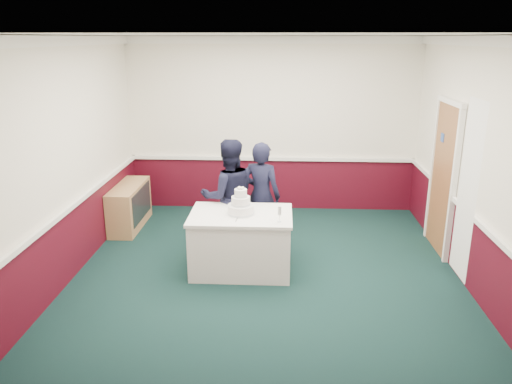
{
  "coord_description": "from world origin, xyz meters",
  "views": [
    {
      "loc": [
        0.18,
        -6.11,
        2.97
      ],
      "look_at": [
        -0.14,
        -0.1,
        1.1
      ],
      "focal_mm": 35.0,
      "sensor_mm": 36.0,
      "label": 1
    }
  ],
  "objects_px": {
    "person_woman": "(261,196)",
    "sideboard": "(130,206)",
    "cake_table": "(241,241)",
    "wedding_cake": "(241,206)",
    "person_man": "(229,196)",
    "champagne_flute": "(280,212)",
    "cake_knife": "(237,219)"
  },
  "relations": [
    {
      "from": "person_woman",
      "to": "sideboard",
      "type": "bearing_deg",
      "value": 0.24
    },
    {
      "from": "sideboard",
      "to": "cake_table",
      "type": "height_order",
      "value": "cake_table"
    },
    {
      "from": "cake_table",
      "to": "wedding_cake",
      "type": "xyz_separation_m",
      "value": [
        0.0,
        0.0,
        0.5
      ]
    },
    {
      "from": "cake_table",
      "to": "person_man",
      "type": "height_order",
      "value": "person_man"
    },
    {
      "from": "person_woman",
      "to": "person_man",
      "type": "bearing_deg",
      "value": 37.75
    },
    {
      "from": "champagne_flute",
      "to": "person_man",
      "type": "relative_size",
      "value": 0.12
    },
    {
      "from": "wedding_cake",
      "to": "person_man",
      "type": "distance_m",
      "value": 0.66
    },
    {
      "from": "wedding_cake",
      "to": "champagne_flute",
      "type": "relative_size",
      "value": 1.78
    },
    {
      "from": "cake_knife",
      "to": "person_woman",
      "type": "bearing_deg",
      "value": 81.6
    },
    {
      "from": "sideboard",
      "to": "person_woman",
      "type": "height_order",
      "value": "person_woman"
    },
    {
      "from": "sideboard",
      "to": "person_woman",
      "type": "distance_m",
      "value": 2.32
    },
    {
      "from": "champagne_flute",
      "to": "cake_knife",
      "type": "bearing_deg",
      "value": 171.42
    },
    {
      "from": "wedding_cake",
      "to": "sideboard",
      "type": "bearing_deg",
      "value": 142.55
    },
    {
      "from": "wedding_cake",
      "to": "person_woman",
      "type": "height_order",
      "value": "person_woman"
    },
    {
      "from": "sideboard",
      "to": "person_man",
      "type": "bearing_deg",
      "value": -26.63
    },
    {
      "from": "wedding_cake",
      "to": "person_woman",
      "type": "xyz_separation_m",
      "value": [
        0.23,
        0.78,
        -0.11
      ]
    },
    {
      "from": "cake_table",
      "to": "cake_knife",
      "type": "xyz_separation_m",
      "value": [
        -0.03,
        -0.2,
        0.39
      ]
    },
    {
      "from": "sideboard",
      "to": "person_woman",
      "type": "xyz_separation_m",
      "value": [
        2.17,
        -0.7,
        0.44
      ]
    },
    {
      "from": "cake_table",
      "to": "person_man",
      "type": "distance_m",
      "value": 0.78
    },
    {
      "from": "cake_knife",
      "to": "champagne_flute",
      "type": "relative_size",
      "value": 1.07
    },
    {
      "from": "cake_knife",
      "to": "cake_table",
      "type": "bearing_deg",
      "value": 87.85
    },
    {
      "from": "wedding_cake",
      "to": "cake_knife",
      "type": "bearing_deg",
      "value": -98.53
    },
    {
      "from": "sideboard",
      "to": "wedding_cake",
      "type": "xyz_separation_m",
      "value": [
        1.94,
        -1.48,
        0.55
      ]
    },
    {
      "from": "person_woman",
      "to": "champagne_flute",
      "type": "bearing_deg",
      "value": 122.52
    },
    {
      "from": "wedding_cake",
      "to": "champagne_flute",
      "type": "height_order",
      "value": "wedding_cake"
    },
    {
      "from": "sideboard",
      "to": "person_man",
      "type": "height_order",
      "value": "person_man"
    },
    {
      "from": "wedding_cake",
      "to": "cake_knife",
      "type": "relative_size",
      "value": 1.65
    },
    {
      "from": "wedding_cake",
      "to": "cake_knife",
      "type": "distance_m",
      "value": 0.23
    },
    {
      "from": "sideboard",
      "to": "cake_table",
      "type": "xyz_separation_m",
      "value": [
        1.94,
        -1.48,
        0.05
      ]
    },
    {
      "from": "cake_knife",
      "to": "champagne_flute",
      "type": "bearing_deg",
      "value": -2.2
    },
    {
      "from": "wedding_cake",
      "to": "person_man",
      "type": "bearing_deg",
      "value": 109.4
    },
    {
      "from": "cake_table",
      "to": "champagne_flute",
      "type": "bearing_deg",
      "value": -29.25
    }
  ]
}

